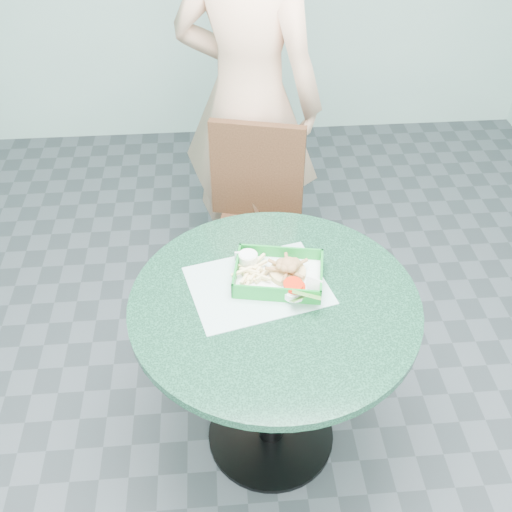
{
  "coord_description": "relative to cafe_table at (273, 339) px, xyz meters",
  "views": [
    {
      "loc": [
        -0.17,
        -1.34,
        2.12
      ],
      "look_at": [
        -0.05,
        0.1,
        0.87
      ],
      "focal_mm": 42.0,
      "sensor_mm": 36.0,
      "label": 1
    }
  ],
  "objects": [
    {
      "name": "fries_pile",
      "position": [
        -0.07,
        0.09,
        0.21
      ],
      "size": [
        0.11,
        0.12,
        0.04
      ],
      "primitive_type": null,
      "rotation": [
        0.0,
        0.0,
        -0.02
      ],
      "color": "#FFDF95",
      "rests_on": "food_basket"
    },
    {
      "name": "crab_sandwich",
      "position": [
        0.05,
        0.1,
        0.22
      ],
      "size": [
        0.12,
        0.12,
        0.07
      ],
      "rotation": [
        0.0,
        0.0,
        -0.28
      ],
      "color": "tan",
      "rests_on": "food_basket"
    },
    {
      "name": "garnish_cup",
      "position": [
        0.08,
        0.0,
        0.21
      ],
      "size": [
        0.11,
        0.11,
        0.04
      ],
      "rotation": [
        0.0,
        0.0,
        0.02
      ],
      "color": "white",
      "rests_on": "food_basket"
    },
    {
      "name": "food_basket",
      "position": [
        0.02,
        0.09,
        0.19
      ],
      "size": [
        0.28,
        0.21,
        0.06
      ],
      "rotation": [
        0.0,
        0.0,
        -0.19
      ],
      "color": "#0E8127",
      "rests_on": "placemat"
    },
    {
      "name": "floor",
      "position": [
        0.0,
        0.0,
        -0.58
      ],
      "size": [
        4.0,
        5.0,
        0.02
      ],
      "primitive_type": "cube",
      "color": "#303335",
      "rests_on": "ground"
    },
    {
      "name": "diner_person",
      "position": [
        -0.01,
        1.08,
        0.55
      ],
      "size": [
        0.97,
        0.83,
        2.26
      ],
      "primitive_type": "imported",
      "rotation": [
        0.0,
        0.0,
        2.72
      ],
      "color": "tan",
      "rests_on": "floor"
    },
    {
      "name": "dining_chair",
      "position": [
        0.01,
        0.76,
        -0.05
      ],
      "size": [
        0.41,
        0.41,
        0.93
      ],
      "rotation": [
        0.0,
        0.0,
        -0.25
      ],
      "color": "#3F2315",
      "rests_on": "floor"
    },
    {
      "name": "sauce_ramekin",
      "position": [
        -0.08,
        0.13,
        0.22
      ],
      "size": [
        0.06,
        0.06,
        0.04
      ],
      "rotation": [
        0.0,
        0.0,
        0.42
      ],
      "color": "silver",
      "rests_on": "food_basket"
    },
    {
      "name": "placemat",
      "position": [
        -0.05,
        0.07,
        0.17
      ],
      "size": [
        0.5,
        0.42,
        0.0
      ],
      "primitive_type": "cube",
      "rotation": [
        0.0,
        0.0,
        0.25
      ],
      "color": "#9DBEBA",
      "rests_on": "cafe_table"
    },
    {
      "name": "cafe_table",
      "position": [
        0.0,
        0.0,
        0.0
      ],
      "size": [
        0.93,
        0.93,
        0.75
      ],
      "color": "black",
      "rests_on": "floor"
    }
  ]
}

